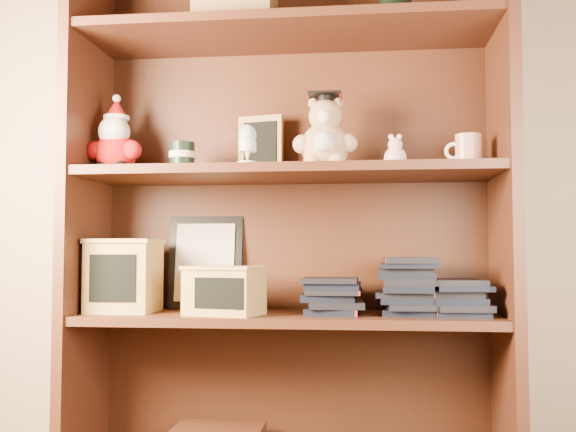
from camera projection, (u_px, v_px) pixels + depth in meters
The scene contains 16 objects.
bookcase at pixel (289, 231), 1.92m from camera, with size 1.20×0.35×1.60m.
shelf_lower at pixel (288, 318), 1.86m from camera, with size 1.14×0.33×0.02m.
shelf_upper at pixel (288, 174), 1.88m from camera, with size 1.14×0.33×0.02m.
santa_plush at pixel (115, 142), 1.93m from camera, with size 0.17×0.12×0.23m.
teachers_tin at pixel (182, 156), 1.92m from camera, with size 0.07×0.07×0.08m.
chalkboard_plaque at pixel (261, 146), 2.01m from camera, with size 0.14×0.09×0.18m.
egg_cup at pixel (248, 144), 1.82m from camera, with size 0.05×0.05×0.12m.
grad_teddy_bear at pixel (325, 139), 1.87m from camera, with size 0.18×0.15×0.22m.
pink_figurine at pixel (395, 155), 1.85m from camera, with size 0.06×0.06×0.10m.
teacher_mug at pixel (468, 151), 1.83m from camera, with size 0.10×0.07×0.09m.
certificate_frame at pixel (205, 262), 2.03m from camera, with size 0.22×0.06×0.28m.
treats_box at pixel (124, 275), 1.91m from camera, with size 0.19×0.19×0.20m.
pencils_box at pixel (224, 290), 1.81m from camera, with size 0.23×0.19×0.13m.
book_stack_left at pixel (332, 296), 1.85m from camera, with size 0.14×0.20×0.10m.
book_stack_mid at pixel (406, 285), 1.82m from camera, with size 0.14×0.20×0.16m.
book_stack_right at pixel (457, 297), 1.81m from camera, with size 0.14×0.20×0.10m.
Camera 1 is at (0.35, -0.55, 0.71)m, focal length 42.00 mm.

